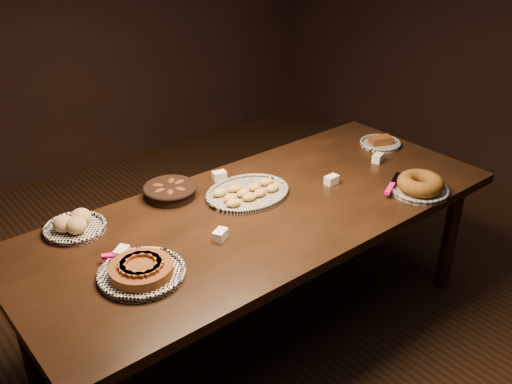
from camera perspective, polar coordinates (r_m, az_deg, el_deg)
ground at (r=3.16m, az=0.59°, el=-13.52°), size 5.00×5.00×0.00m
buffet_table at (r=2.76m, az=0.66°, el=-3.01°), size 2.40×1.00×0.75m
apple_tart_plate at (r=2.31m, az=-11.40°, el=-7.74°), size 0.35×0.37×0.07m
madeleine_platter at (r=2.82m, az=-0.87°, el=-0.07°), size 0.44×0.36×0.05m
bundt_cake_plate at (r=2.96m, az=16.06°, el=0.62°), size 0.33×0.33×0.09m
croissant_basket at (r=2.84m, az=-8.59°, el=0.19°), size 0.32×0.32×0.07m
bread_roll_plate at (r=2.66m, az=-17.71°, el=-3.17°), size 0.28×0.28×0.09m
loaf_plate at (r=3.46m, az=12.33°, el=4.84°), size 0.24×0.24×0.06m
tent_cards at (r=2.78m, az=0.69°, el=-0.41°), size 1.63×0.53×0.04m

